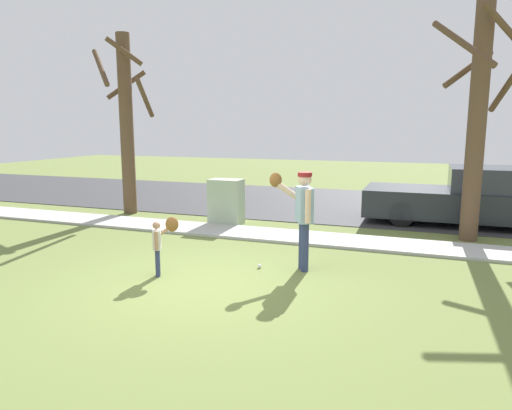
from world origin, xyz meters
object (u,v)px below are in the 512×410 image
baseball (259,266)px  utility_cabinet (226,202)px  person_child (162,238)px  parked_pickup_dark (474,199)px  person_adult (302,210)px  street_tree_near (478,116)px  street_tree_far (126,120)px

baseball → utility_cabinet: size_ratio=0.06×
person_child → parked_pickup_dark: 8.20m
person_child → parked_pickup_dark: bearing=21.8°
baseball → utility_cabinet: utility_cabinet is taller
person_child → utility_cabinet: 4.24m
person_adult → street_tree_near: bearing=-159.2°
utility_cabinet → street_tree_far: street_tree_far is taller
baseball → parked_pickup_dark: size_ratio=0.01×
person_child → parked_pickup_dark: size_ratio=0.19×
parked_pickup_dark → person_child: bearing=49.6°
utility_cabinet → street_tree_far: bearing=172.2°
person_adult → street_tree_far: 7.18m
person_adult → street_tree_near: 4.77m
person_child → parked_pickup_dark: parked_pickup_dark is taller
street_tree_near → baseball: bearing=-136.1°
person_adult → parked_pickup_dark: bearing=-149.5°
person_adult → utility_cabinet: bearing=-75.7°
utility_cabinet → parked_pickup_dark: size_ratio=0.22×
utility_cabinet → parked_pickup_dark: (5.97, 2.06, 0.09)m
person_child → utility_cabinet: utility_cabinet is taller
baseball → utility_cabinet: bearing=122.6°
baseball → parked_pickup_dark: parked_pickup_dark is taller
baseball → parked_pickup_dark: (3.89, 5.32, 0.64)m
parked_pickup_dark → baseball: bearing=53.8°
utility_cabinet → street_tree_near: (5.75, 0.28, 2.15)m
person_child → baseball: size_ratio=13.38×
person_adult → utility_cabinet: size_ratio=1.48×
person_child → street_tree_near: bearing=13.4°
person_child → parked_pickup_dark: (5.31, 6.25, 0.02)m
person_child → street_tree_near: 7.08m
person_child → street_tree_far: size_ratio=0.20×
street_tree_near → street_tree_far: size_ratio=1.02×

